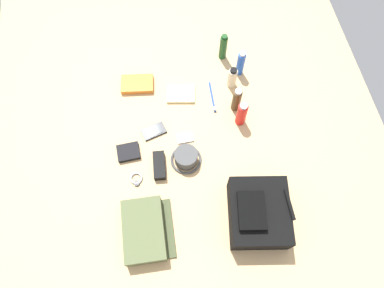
% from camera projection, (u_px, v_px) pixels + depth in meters
% --- Properties ---
extents(ground_plane, '(2.64, 2.02, 0.02)m').
position_uv_depth(ground_plane, '(192.00, 148.00, 1.77)').
color(ground_plane, tan).
rests_on(ground_plane, ground).
extents(backpack, '(0.34, 0.30, 0.17)m').
position_uv_depth(backpack, '(258.00, 213.00, 1.55)').
color(backpack, black).
rests_on(backpack, ground_plane).
extents(toiletry_pouch, '(0.29, 0.23, 0.08)m').
position_uv_depth(toiletry_pouch, '(145.00, 230.00, 1.56)').
color(toiletry_pouch, '#56603D').
rests_on(toiletry_pouch, ground_plane).
extents(bucket_hat, '(0.15, 0.15, 0.08)m').
position_uv_depth(bucket_hat, '(186.00, 158.00, 1.70)').
color(bucket_hat, '#4C4C4C').
rests_on(bucket_hat, ground_plane).
extents(shampoo_bottle, '(0.04, 0.04, 0.17)m').
position_uv_depth(shampoo_bottle, '(223.00, 47.00, 1.91)').
color(shampoo_bottle, '#19471E').
rests_on(shampoo_bottle, ground_plane).
extents(deodorant_spray, '(0.04, 0.04, 0.17)m').
position_uv_depth(deodorant_spray, '(241.00, 63.00, 1.87)').
color(deodorant_spray, blue).
rests_on(deodorant_spray, ground_plane).
extents(lotion_bottle, '(0.05, 0.05, 0.14)m').
position_uv_depth(lotion_bottle, '(232.00, 78.00, 1.85)').
color(lotion_bottle, beige).
rests_on(lotion_bottle, ground_plane).
extents(cologne_bottle, '(0.05, 0.05, 0.16)m').
position_uv_depth(cologne_bottle, '(237.00, 100.00, 1.78)').
color(cologne_bottle, '#473319').
rests_on(cologne_bottle, ground_plane).
extents(sunscreen_spray, '(0.05, 0.05, 0.17)m').
position_uv_depth(sunscreen_spray, '(242.00, 114.00, 1.75)').
color(sunscreen_spray, red).
rests_on(sunscreen_spray, ground_plane).
extents(paperback_novel, '(0.13, 0.18, 0.03)m').
position_uv_depth(paperback_novel, '(137.00, 84.00, 1.90)').
color(paperback_novel, orange).
rests_on(paperback_novel, ground_plane).
extents(cell_phone, '(0.10, 0.13, 0.01)m').
position_uv_depth(cell_phone, '(154.00, 131.00, 1.79)').
color(cell_phone, black).
rests_on(cell_phone, ground_plane).
extents(media_player, '(0.05, 0.09, 0.01)m').
position_uv_depth(media_player, '(185.00, 138.00, 1.78)').
color(media_player, '#B7B7BC').
rests_on(media_player, ground_plane).
extents(wristwatch, '(0.07, 0.06, 0.01)m').
position_uv_depth(wristwatch, '(136.00, 179.00, 1.69)').
color(wristwatch, '#99999E').
rests_on(wristwatch, ground_plane).
extents(toothbrush, '(0.19, 0.02, 0.02)m').
position_uv_depth(toothbrush, '(212.00, 98.00, 1.87)').
color(toothbrush, blue).
rests_on(toothbrush, ground_plane).
extents(wallet, '(0.10, 0.11, 0.02)m').
position_uv_depth(wallet, '(128.00, 152.00, 1.74)').
color(wallet, black).
rests_on(wallet, ground_plane).
extents(notepad, '(0.13, 0.17, 0.02)m').
position_uv_depth(notepad, '(181.00, 94.00, 1.88)').
color(notepad, beige).
rests_on(notepad, ground_plane).
extents(sunglasses_case, '(0.14, 0.07, 0.04)m').
position_uv_depth(sunglasses_case, '(159.00, 166.00, 1.70)').
color(sunglasses_case, black).
rests_on(sunglasses_case, ground_plane).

